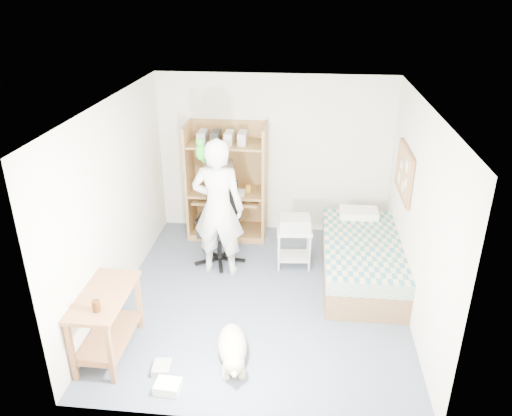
% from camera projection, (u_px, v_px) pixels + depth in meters
% --- Properties ---
extents(floor, '(4.00, 4.00, 0.00)m').
position_uv_depth(floor, '(262.00, 297.00, 6.44)').
color(floor, '#4A5365').
rests_on(floor, ground).
extents(wall_back, '(3.60, 0.02, 2.50)m').
position_uv_depth(wall_back, '(274.00, 155.00, 7.72)').
color(wall_back, silver).
rests_on(wall_back, floor).
extents(wall_right, '(0.02, 4.00, 2.50)m').
position_uv_depth(wall_right, '(417.00, 216.00, 5.75)').
color(wall_right, silver).
rests_on(wall_right, floor).
extents(wall_left, '(0.02, 4.00, 2.50)m').
position_uv_depth(wall_left, '(116.00, 203.00, 6.09)').
color(wall_left, silver).
rests_on(wall_left, floor).
extents(ceiling, '(3.60, 4.00, 0.02)m').
position_uv_depth(ceiling, '(263.00, 105.00, 5.39)').
color(ceiling, white).
rests_on(ceiling, wall_back).
extents(computer_hutch, '(1.20, 0.63, 1.80)m').
position_uv_depth(computer_hutch, '(228.00, 186.00, 7.73)').
color(computer_hutch, olive).
rests_on(computer_hutch, floor).
extents(bed, '(1.02, 2.02, 0.66)m').
position_uv_depth(bed, '(361.00, 259.00, 6.75)').
color(bed, brown).
rests_on(bed, floor).
extents(side_desk, '(0.50, 1.00, 0.75)m').
position_uv_depth(side_desk, '(106.00, 315.00, 5.29)').
color(side_desk, brown).
rests_on(side_desk, floor).
extents(corkboard, '(0.04, 0.94, 0.66)m').
position_uv_depth(corkboard, '(404.00, 172.00, 6.48)').
color(corkboard, olive).
rests_on(corkboard, wall_right).
extents(office_chair, '(0.65, 0.65, 1.16)m').
position_uv_depth(office_chair, '(220.00, 234.00, 7.15)').
color(office_chair, black).
rests_on(office_chair, floor).
extents(person, '(0.74, 0.52, 1.92)m').
position_uv_depth(person, '(218.00, 208.00, 6.64)').
color(person, silver).
rests_on(person, floor).
extents(parrot, '(0.14, 0.25, 0.39)m').
position_uv_depth(parrot, '(201.00, 150.00, 6.34)').
color(parrot, '#13841E').
rests_on(parrot, person).
extents(dog, '(0.43, 0.96, 0.36)m').
position_uv_depth(dog, '(233.00, 348.00, 5.31)').
color(dog, '#D0BB8C').
rests_on(dog, floor).
extents(printer_cart, '(0.51, 0.42, 0.58)m').
position_uv_depth(printer_cart, '(294.00, 241.00, 7.01)').
color(printer_cart, silver).
rests_on(printer_cart, floor).
extents(printer, '(0.44, 0.35, 0.18)m').
position_uv_depth(printer, '(295.00, 223.00, 6.89)').
color(printer, '#A8A8A4').
rests_on(printer, printer_cart).
extents(crt_monitor, '(0.49, 0.51, 0.41)m').
position_uv_depth(crt_monitor, '(220.00, 176.00, 7.69)').
color(crt_monitor, beige).
rests_on(crt_monitor, computer_hutch).
extents(keyboard, '(0.45, 0.16, 0.03)m').
position_uv_depth(keyboard, '(223.00, 199.00, 7.66)').
color(keyboard, beige).
rests_on(keyboard, computer_hutch).
extents(pencil_cup, '(0.08, 0.08, 0.12)m').
position_uv_depth(pencil_cup, '(248.00, 189.00, 7.62)').
color(pencil_cup, gold).
rests_on(pencil_cup, computer_hutch).
extents(drink_glass, '(0.08, 0.08, 0.12)m').
position_uv_depth(drink_glass, '(96.00, 306.00, 4.90)').
color(drink_glass, '#3D1D09').
rests_on(drink_glass, side_desk).
extents(floor_box_a, '(0.26, 0.21, 0.10)m').
position_uv_depth(floor_box_a, '(168.00, 387.00, 4.95)').
color(floor_box_a, white).
rests_on(floor_box_a, floor).
extents(floor_box_b, '(0.20, 0.23, 0.08)m').
position_uv_depth(floor_box_b, '(162.00, 368.00, 5.20)').
color(floor_box_b, '#AAAAA5').
rests_on(floor_box_b, floor).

